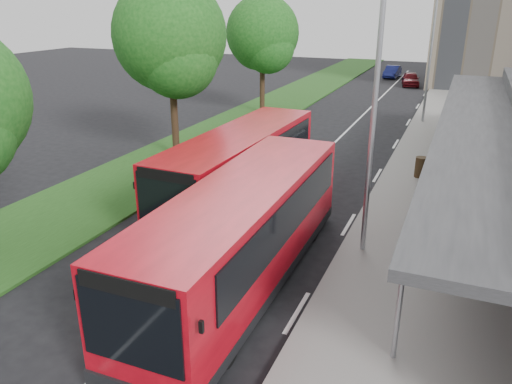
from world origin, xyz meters
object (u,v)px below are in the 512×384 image
at_px(tree_far, 263,38).
at_px(lamp_post_far, 430,51).
at_px(bollard, 441,124).
at_px(car_far, 392,72).
at_px(bus_second, 240,167).
at_px(litter_bin, 421,167).
at_px(car_near, 411,79).
at_px(lamp_post_near, 371,108).
at_px(bus_main, 243,234).
at_px(tree_mid, 170,43).

xyz_separation_m(tree_far, lamp_post_far, (11.13, 0.95, -0.55)).
bearing_deg(bollard, car_far, 104.96).
height_order(bus_second, litter_bin, bus_second).
height_order(tree_far, car_near, tree_far).
relative_size(lamp_post_near, litter_bin, 8.58).
height_order(car_near, car_far, car_near).
bearing_deg(bus_second, bollard, 67.31).
bearing_deg(lamp_post_far, litter_bin, -84.86).
bearing_deg(lamp_post_near, bus_main, -131.31).
height_order(lamp_post_near, bus_main, lamp_post_near).
relative_size(bus_main, bollard, 10.40).
bearing_deg(litter_bin, car_far, 100.47).
bearing_deg(bus_second, litter_bin, 42.61).
xyz_separation_m(tree_mid, bus_main, (8.39, -10.17, -4.21)).
xyz_separation_m(tree_far, car_far, (6.07, 22.17, -4.65)).
bearing_deg(tree_mid, car_far, 79.92).
relative_size(lamp_post_near, bollard, 7.82).
relative_size(lamp_post_near, bus_second, 0.78).
relative_size(bus_main, car_near, 2.77).
distance_m(bus_main, bus_second, 6.24).
relative_size(tree_mid, tree_far, 1.09).
distance_m(tree_far, lamp_post_near, 22.07).
bearing_deg(lamp_post_far, bollard, -63.85).
xyz_separation_m(lamp_post_near, bus_main, (-2.74, -3.12, -3.18)).
bearing_deg(bus_second, tree_far, 111.05).
bearing_deg(car_near, bollard, -87.29).
bearing_deg(bollard, lamp_post_far, 116.15).
height_order(tree_far, bollard, tree_far).
xyz_separation_m(tree_mid, car_far, (6.07, 34.17, -5.13)).
xyz_separation_m(bollard, car_far, (-6.41, 23.97, -0.03)).
height_order(litter_bin, bollard, bollard).
distance_m(tree_mid, lamp_post_far, 17.10).
bearing_deg(car_near, lamp_post_far, -89.95).
relative_size(tree_mid, car_far, 2.34).
height_order(lamp_post_far, bollard, lamp_post_far).
bearing_deg(tree_far, litter_bin, -41.97).
height_order(lamp_post_far, car_far, lamp_post_far).
bearing_deg(tree_far, bus_second, -70.91).
height_order(bus_main, litter_bin, bus_main).
relative_size(bus_second, bollard, 10.08).
xyz_separation_m(tree_mid, lamp_post_far, (11.13, 12.95, -1.04)).
xyz_separation_m(tree_far, bus_main, (8.39, -22.17, -3.73)).
height_order(bus_main, bollard, bus_main).
bearing_deg(tree_mid, bollard, 39.24).
distance_m(bollard, car_far, 24.81).
bearing_deg(lamp_post_near, lamp_post_far, 90.00).
distance_m(tree_far, bus_main, 24.00).
bearing_deg(tree_far, lamp_post_near, -59.71).
relative_size(lamp_post_far, bollard, 7.82).
relative_size(tree_mid, bus_second, 0.86).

